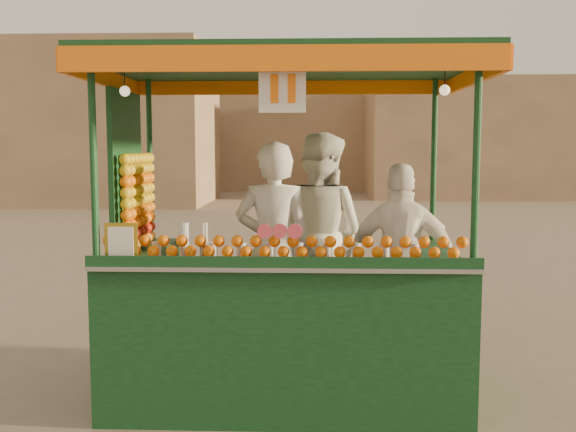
{
  "coord_description": "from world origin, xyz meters",
  "views": [
    {
      "loc": [
        0.04,
        -5.48,
        2.13
      ],
      "look_at": [
        -0.17,
        0.19,
        1.54
      ],
      "focal_mm": 40.95,
      "sensor_mm": 36.0,
      "label": 1
    }
  ],
  "objects_px": {
    "vendor_middle": "(319,234)",
    "vendor_right": "(402,260)",
    "vendor_left": "(274,249)",
    "juice_cart": "(277,289)"
  },
  "relations": [
    {
      "from": "vendor_left",
      "to": "vendor_right",
      "type": "distance_m",
      "value": 1.11
    },
    {
      "from": "vendor_left",
      "to": "vendor_middle",
      "type": "height_order",
      "value": "vendor_middle"
    },
    {
      "from": "vendor_left",
      "to": "vendor_middle",
      "type": "relative_size",
      "value": 0.95
    },
    {
      "from": "vendor_middle",
      "to": "vendor_right",
      "type": "relative_size",
      "value": 1.16
    },
    {
      "from": "juice_cart",
      "to": "vendor_right",
      "type": "distance_m",
      "value": 1.1
    },
    {
      "from": "vendor_middle",
      "to": "vendor_right",
      "type": "xyz_separation_m",
      "value": [
        0.71,
        -0.66,
        -0.14
      ]
    },
    {
      "from": "vendor_left",
      "to": "vendor_right",
      "type": "xyz_separation_m",
      "value": [
        1.1,
        -0.01,
        -0.09
      ]
    },
    {
      "from": "vendor_middle",
      "to": "vendor_right",
      "type": "height_order",
      "value": "vendor_middle"
    },
    {
      "from": "vendor_left",
      "to": "vendor_right",
      "type": "bearing_deg",
      "value": -176.88
    },
    {
      "from": "juice_cart",
      "to": "vendor_right",
      "type": "bearing_deg",
      "value": 6.55
    }
  ]
}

